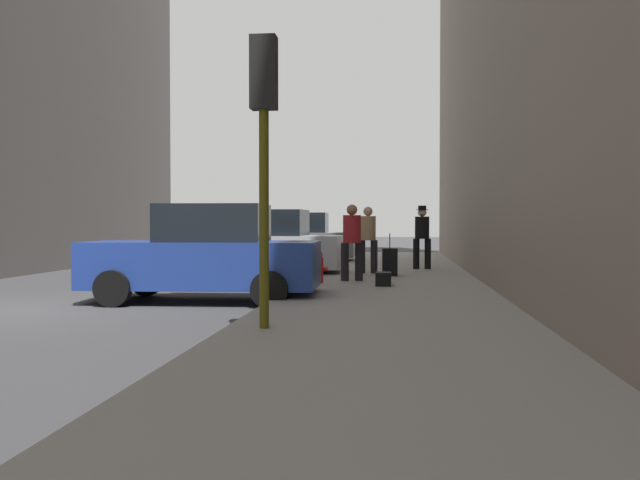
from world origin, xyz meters
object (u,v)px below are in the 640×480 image
(pedestrian_in_red_jacket, at_px, (352,238))
(pedestrian_with_fedora, at_px, (422,234))
(parked_gray_coupe, at_px, (295,240))
(pedestrian_in_tan_coat, at_px, (368,236))
(parked_blue_sedan, at_px, (206,256))
(rolling_suitcase, at_px, (390,262))
(traffic_light, at_px, (264,117))
(parked_silver_sedan, at_px, (264,245))
(fire_hydrant, at_px, (318,267))
(duffel_bag, at_px, (383,279))

(pedestrian_in_red_jacket, height_order, pedestrian_with_fedora, pedestrian_with_fedora)
(parked_gray_coupe, bearing_deg, pedestrian_in_tan_coat, -65.96)
(parked_blue_sedan, height_order, pedestrian_with_fedora, pedestrian_with_fedora)
(parked_gray_coupe, distance_m, pedestrian_in_tan_coat, 6.78)
(rolling_suitcase, bearing_deg, traffic_light, -99.41)
(parked_silver_sedan, height_order, fire_hydrant, parked_silver_sedan)
(fire_hydrant, relative_size, pedestrian_with_fedora, 0.40)
(pedestrian_in_red_jacket, height_order, rolling_suitcase, pedestrian_in_red_jacket)
(rolling_suitcase, relative_size, duffel_bag, 2.36)
(traffic_light, bearing_deg, parked_blue_sedan, 114.43)
(pedestrian_in_red_jacket, xyz_separation_m, rolling_suitcase, (0.83, 1.66, -0.61))
(pedestrian_with_fedora, relative_size, duffel_bag, 4.04)
(pedestrian_in_tan_coat, height_order, pedestrian_with_fedora, pedestrian_with_fedora)
(fire_hydrant, bearing_deg, pedestrian_in_tan_coat, 72.63)
(parked_blue_sedan, bearing_deg, pedestrian_in_red_jacket, 51.56)
(parked_gray_coupe, bearing_deg, traffic_light, -83.32)
(parked_gray_coupe, relative_size, pedestrian_in_tan_coat, 2.48)
(fire_hydrant, distance_m, pedestrian_with_fedora, 5.49)
(pedestrian_with_fedora, bearing_deg, fire_hydrant, -116.16)
(pedestrian_with_fedora, bearing_deg, pedestrian_in_red_jacket, -111.88)
(parked_blue_sedan, xyz_separation_m, duffel_bag, (3.22, 1.97, -0.56))
(parked_gray_coupe, distance_m, traffic_light, 16.06)
(parked_gray_coupe, bearing_deg, duffel_bag, -71.78)
(parked_gray_coupe, xyz_separation_m, fire_hydrant, (1.80, -9.25, -0.35))
(traffic_light, bearing_deg, pedestrian_with_fedora, 78.42)
(fire_hydrant, xyz_separation_m, pedestrian_in_tan_coat, (0.96, 3.06, 0.61))
(parked_blue_sedan, bearing_deg, traffic_light, -65.57)
(parked_gray_coupe, bearing_deg, parked_blue_sedan, -90.00)
(parked_silver_sedan, distance_m, traffic_light, 10.23)
(parked_blue_sedan, bearing_deg, parked_silver_sedan, 90.00)
(parked_blue_sedan, bearing_deg, parked_gray_coupe, 90.00)
(fire_hydrant, distance_m, rolling_suitcase, 2.75)
(pedestrian_with_fedora, bearing_deg, pedestrian_in_tan_coat, -128.25)
(rolling_suitcase, bearing_deg, fire_hydrant, -123.60)
(traffic_light, xyz_separation_m, pedestrian_with_fedora, (2.35, 11.49, -1.62))
(parked_silver_sedan, bearing_deg, duffel_bag, -49.93)
(parked_blue_sedan, bearing_deg, rolling_suitcase, 55.29)
(fire_hydrant, bearing_deg, parked_blue_sedan, -125.69)
(pedestrian_in_tan_coat, distance_m, pedestrian_with_fedora, 2.34)
(parked_silver_sedan, height_order, pedestrian_in_tan_coat, pedestrian_in_tan_coat)
(parked_silver_sedan, bearing_deg, traffic_light, -79.37)
(rolling_suitcase, bearing_deg, duffel_bag, -92.15)
(parked_blue_sedan, xyz_separation_m, pedestrian_in_tan_coat, (2.76, 5.57, 0.26))
(parked_gray_coupe, xyz_separation_m, rolling_suitcase, (3.33, -6.95, -0.36))
(traffic_light, bearing_deg, duffel_bag, 77.27)
(fire_hydrant, distance_m, pedestrian_in_red_jacket, 1.12)
(parked_blue_sedan, relative_size, rolling_suitcase, 4.09)
(traffic_light, relative_size, pedestrian_with_fedora, 2.03)
(parked_silver_sedan, relative_size, traffic_light, 1.18)
(pedestrian_with_fedora, bearing_deg, rolling_suitcase, -108.71)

